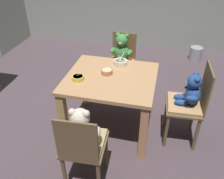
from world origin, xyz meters
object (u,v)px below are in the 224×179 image
teddy_chair_far_center (121,55)px  teddy_chair_near_right (190,98)px  dining_table (111,87)px  metal_pail (196,54)px  porridge_bowl_cream_far_center (121,62)px  porridge_bowl_yellow_near_left (78,78)px  teddy_chair_near_front (82,137)px  porridge_bowl_terracotta_center (107,72)px

teddy_chair_far_center → teddy_chair_near_right: size_ratio=0.97×
dining_table → teddy_chair_near_right: bearing=1.0°
dining_table → metal_pail: 2.45m
teddy_chair_near_right → porridge_bowl_cream_far_center: bearing=-22.0°
metal_pail → porridge_bowl_yellow_near_left: bearing=-121.5°
teddy_chair_far_center → porridge_bowl_cream_far_center: 0.55m
teddy_chair_near_right → metal_pail: (0.25, 2.14, -0.44)m
porridge_bowl_yellow_near_left → teddy_chair_near_right: bearing=8.0°
porridge_bowl_yellow_near_left → metal_pail: (1.41, 2.30, -0.62)m
teddy_chair_near_front → porridge_bowl_yellow_near_left: size_ratio=6.73×
dining_table → porridge_bowl_cream_far_center: 0.34m
teddy_chair_far_center → porridge_bowl_terracotta_center: size_ratio=7.12×
teddy_chair_near_front → porridge_bowl_terracotta_center: teddy_chair_near_front is taller
porridge_bowl_cream_far_center → teddy_chair_near_front: bearing=-95.0°
dining_table → porridge_bowl_terracotta_center: porridge_bowl_terracotta_center is taller
porridge_bowl_yellow_near_left → teddy_chair_near_front: bearing=-67.7°
teddy_chair_far_center → metal_pail: (1.14, 1.35, -0.47)m
porridge_bowl_yellow_near_left → teddy_chair_far_center: bearing=74.2°
teddy_chair_near_right → teddy_chair_near_front: 1.21m
dining_table → porridge_bowl_cream_far_center: bearing=80.9°
dining_table → porridge_bowl_cream_far_center: size_ratio=5.94×
teddy_chair_far_center → metal_pail: size_ratio=3.62×
dining_table → porridge_bowl_cream_far_center: (0.05, 0.29, 0.17)m
teddy_chair_near_front → porridge_bowl_terracotta_center: (-0.01, 0.85, 0.16)m
porridge_bowl_cream_far_center → metal_pail: 2.23m
teddy_chair_near_right → porridge_bowl_terracotta_center: (-0.90, 0.04, 0.18)m
porridge_bowl_cream_far_center → porridge_bowl_terracotta_center: (-0.10, -0.24, -0.01)m
porridge_bowl_cream_far_center → porridge_bowl_yellow_near_left: (-0.36, -0.44, -0.01)m
teddy_chair_near_front → porridge_bowl_terracotta_center: 0.87m
teddy_chair_far_center → teddy_chair_near_front: (-0.00, -1.60, -0.01)m
teddy_chair_near_front → porridge_bowl_yellow_near_left: (-0.27, 0.65, 0.16)m
teddy_chair_far_center → teddy_chair_near_right: bearing=54.1°
porridge_bowl_terracotta_center → teddy_chair_near_front: bearing=-89.4°
porridge_bowl_cream_far_center → porridge_bowl_terracotta_center: 0.26m
teddy_chair_near_right → porridge_bowl_yellow_near_left: bearing=4.8°
teddy_chair_near_right → porridge_bowl_terracotta_center: size_ratio=7.34×
teddy_chair_far_center → teddy_chair_near_right: 1.19m
teddy_chair_near_right → teddy_chair_near_front: teddy_chair_near_right is taller
teddy_chair_near_right → porridge_bowl_yellow_near_left: (-1.16, -0.16, 0.18)m
dining_table → porridge_bowl_cream_far_center: porridge_bowl_cream_far_center is taller
porridge_bowl_cream_far_center → dining_table: bearing=-99.1°
teddy_chair_near_right → metal_pail: teddy_chair_near_right is taller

